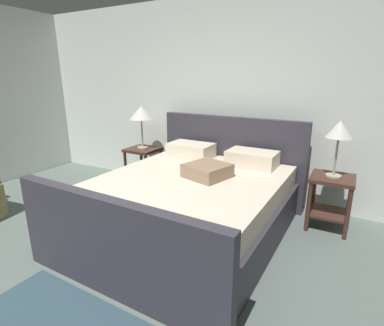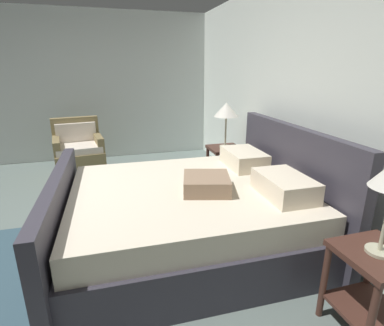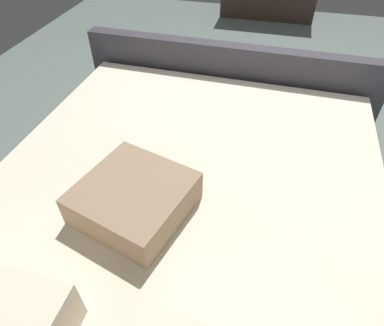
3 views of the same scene
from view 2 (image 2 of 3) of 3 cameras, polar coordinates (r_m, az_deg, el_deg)
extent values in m
cube|color=slate|center=(3.39, -30.11, -14.60)|extent=(6.10, 5.70, 0.02)
cube|color=white|center=(3.47, 19.74, 10.98)|extent=(6.22, 0.12, 2.64)
cube|color=silver|center=(5.99, -25.49, 12.79)|extent=(0.12, 5.82, 2.64)
cube|color=#383540|center=(2.95, -1.20, -12.10)|extent=(1.87, 2.13, 0.40)
cube|color=#383540|center=(3.21, 18.17, -3.28)|extent=(1.95, 0.14, 1.13)
cube|color=#383540|center=(2.83, -23.68, -10.37)|extent=(1.95, 0.14, 0.81)
cube|color=beige|center=(2.81, -1.24, -6.61)|extent=(1.79, 2.07, 0.22)
cube|color=#EFE1C4|center=(3.35, 9.87, 0.85)|extent=(0.57, 0.37, 0.18)
cube|color=#F2E0C4|center=(2.66, 17.21, -4.18)|extent=(0.57, 0.37, 0.18)
cube|color=#9B7C61|center=(2.65, 2.77, -3.93)|extent=(0.49, 0.49, 0.14)
cube|color=#472920|center=(2.21, 32.01, -14.73)|extent=(0.44, 0.44, 0.04)
cube|color=#472920|center=(2.44, 30.36, -22.79)|extent=(0.40, 0.40, 0.02)
cylinder|color=#472920|center=(2.36, 23.90, -20.01)|extent=(0.04, 0.04, 0.56)
cylinder|color=#472920|center=(2.17, 30.86, -25.15)|extent=(0.04, 0.04, 0.56)
cylinder|color=#472920|center=(2.60, 30.68, -17.40)|extent=(0.04, 0.04, 0.56)
cylinder|color=#B7B293|center=(2.20, 32.14, -14.06)|extent=(0.16, 0.16, 0.02)
cube|color=#472920|center=(4.23, 6.33, 2.75)|extent=(0.44, 0.44, 0.04)
cube|color=#472920|center=(4.35, 6.15, -2.35)|extent=(0.40, 0.40, 0.02)
cylinder|color=#472920|center=(4.42, 2.98, -0.56)|extent=(0.04, 0.04, 0.56)
cylinder|color=#472920|center=(4.08, 4.73, -2.18)|extent=(0.04, 0.04, 0.56)
cylinder|color=#472920|center=(4.55, 7.51, -0.14)|extent=(0.04, 0.04, 0.56)
cylinder|color=#472920|center=(4.23, 9.55, -1.66)|extent=(0.04, 0.04, 0.56)
cylinder|color=#B7B293|center=(4.22, 6.34, 3.14)|extent=(0.16, 0.16, 0.02)
cylinder|color=#B7B293|center=(4.17, 6.44, 6.01)|extent=(0.02, 0.02, 0.41)
cone|color=silver|center=(4.12, 6.59, 10.10)|extent=(0.34, 0.34, 0.19)
cube|color=olive|center=(5.10, -20.54, 0.00)|extent=(0.81, 0.81, 0.42)
cube|color=silver|center=(5.03, -20.86, 2.82)|extent=(0.75, 0.75, 0.10)
cube|color=olive|center=(5.30, -21.34, 5.59)|extent=(0.22, 0.73, 0.48)
cube|color=silver|center=(5.21, -21.24, 5.15)|extent=(0.18, 0.62, 0.36)
cube|color=olive|center=(5.01, -24.45, 3.04)|extent=(0.66, 0.19, 0.22)
cube|color=olive|center=(5.04, -17.43, 3.91)|extent=(0.66, 0.19, 0.22)
camera|label=1|loc=(2.13, -77.54, 3.20)|focal=28.09mm
camera|label=3|loc=(3.20, 14.59, 17.72)|focal=31.28mm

